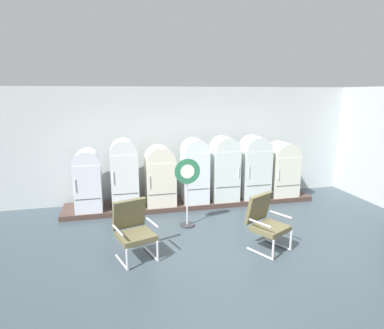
{
  "coord_description": "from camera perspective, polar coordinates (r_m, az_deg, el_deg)",
  "views": [
    {
      "loc": [
        -1.8,
        -4.64,
        2.83
      ],
      "look_at": [
        -0.07,
        2.75,
        1.12
      ],
      "focal_mm": 30.01,
      "sensor_mm": 36.0,
      "label": 1
    }
  ],
  "objects": [
    {
      "name": "sign_stand",
      "position": [
        6.8,
        -0.83,
        -4.71
      ],
      "size": [
        0.54,
        0.32,
        1.49
      ],
      "color": "#2D2D30",
      "rests_on": "ground"
    },
    {
      "name": "refrigerator_5",
      "position": [
        8.49,
        11.09,
        -0.13
      ],
      "size": [
        0.71,
        0.65,
        1.62
      ],
      "color": "silver",
      "rests_on": "display_plinth"
    },
    {
      "name": "refrigerator_6",
      "position": [
        8.9,
        15.8,
        -0.52
      ],
      "size": [
        0.71,
        0.7,
        1.43
      ],
      "color": "silver",
      "rests_on": "display_plinth"
    },
    {
      "name": "armchair_left",
      "position": [
        5.73,
        -10.38,
        -11.01
      ],
      "size": [
        0.78,
        0.81,
        1.02
      ],
      "color": "silver",
      "rests_on": "ground"
    },
    {
      "name": "refrigerator_4",
      "position": [
        8.18,
        5.79,
        -0.39
      ],
      "size": [
        0.66,
        0.63,
        1.63
      ],
      "color": "silver",
      "rests_on": "display_plinth"
    },
    {
      "name": "refrigerator_2",
      "position": [
        7.87,
        -5.7,
        -1.7
      ],
      "size": [
        0.7,
        0.7,
        1.45
      ],
      "color": "silver",
      "rests_on": "display_plinth"
    },
    {
      "name": "ground",
      "position": [
        5.73,
        7.26,
        -17.26
      ],
      "size": [
        12.0,
        10.0,
        0.05
      ],
      "primitive_type": "cube",
      "color": "#39464E"
    },
    {
      "name": "refrigerator_0",
      "position": [
        7.85,
        -18.02,
        -2.34
      ],
      "size": [
        0.61,
        0.71,
        1.43
      ],
      "color": "silver",
      "rests_on": "display_plinth"
    },
    {
      "name": "side_wall_right",
      "position": [
        9.7,
        28.8,
        3.11
      ],
      "size": [
        0.16,
        2.2,
        2.97
      ],
      "color": "silver",
      "rests_on": "ground"
    },
    {
      "name": "refrigerator_1",
      "position": [
        7.76,
        -11.94,
        -1.25
      ],
      "size": [
        0.63,
        0.65,
        1.65
      ],
      "color": "white",
      "rests_on": "display_plinth"
    },
    {
      "name": "refrigerator_3",
      "position": [
        7.97,
        0.53,
        -0.75
      ],
      "size": [
        0.62,
        0.63,
        1.61
      ],
      "color": "white",
      "rests_on": "display_plinth"
    },
    {
      "name": "back_wall",
      "position": [
        8.59,
        -0.95,
        3.8
      ],
      "size": [
        11.76,
        0.12,
        2.97
      ],
      "color": "silver",
      "rests_on": "ground"
    },
    {
      "name": "armchair_right",
      "position": [
        6.09,
        12.93,
        -9.68
      ],
      "size": [
        0.83,
        0.86,
        1.02
      ],
      "color": "silver",
      "rests_on": "ground"
    },
    {
      "name": "display_plinth",
      "position": [
        8.34,
        0.01,
        -6.69
      ],
      "size": [
        6.34,
        0.95,
        0.12
      ],
      "primitive_type": "cube",
      "color": "#48342D",
      "rests_on": "ground"
    }
  ]
}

